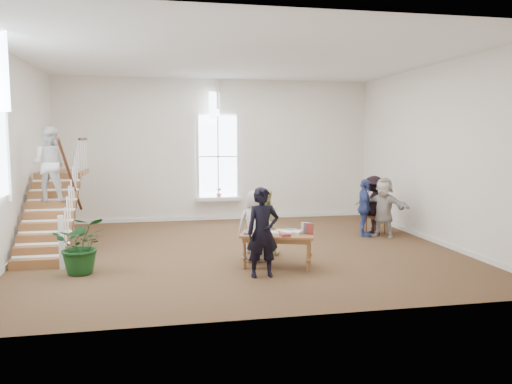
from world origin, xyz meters
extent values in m
plane|color=#44301B|center=(0.00, 0.00, 0.00)|extent=(10.00, 10.00, 0.00)
plane|color=silver|center=(0.00, 4.50, 2.25)|extent=(10.00, 0.00, 10.00)
plane|color=silver|center=(0.00, -4.50, 2.25)|extent=(10.00, 0.00, 10.00)
plane|color=silver|center=(-5.00, 0.00, 2.25)|extent=(0.00, 9.00, 9.00)
plane|color=silver|center=(5.00, 0.00, 2.25)|extent=(0.00, 9.00, 9.00)
plane|color=white|center=(0.00, 0.00, 4.50)|extent=(10.00, 10.00, 0.00)
cube|color=white|center=(0.00, 4.32, 0.70)|extent=(1.45, 0.28, 0.10)
plane|color=white|center=(0.00, 4.44, 2.05)|extent=(2.60, 0.00, 2.60)
plane|color=white|center=(0.00, 4.44, 3.65)|extent=(0.60, 0.60, 0.85)
cube|color=white|center=(0.00, 4.47, 0.06)|extent=(10.00, 0.04, 0.12)
imported|color=pink|center=(0.00, 4.29, 0.90)|extent=(0.17, 0.17, 0.30)
cube|color=brown|center=(-4.35, -0.80, 0.10)|extent=(1.10, 0.30, 0.20)
cube|color=brown|center=(-4.35, -0.50, 0.30)|extent=(1.10, 0.30, 0.20)
cube|color=brown|center=(-4.35, -0.20, 0.50)|extent=(1.10, 0.30, 0.20)
cube|color=brown|center=(-4.35, 0.10, 0.70)|extent=(1.10, 0.30, 0.20)
cube|color=brown|center=(-4.35, 0.40, 0.90)|extent=(1.10, 0.30, 0.20)
cube|color=brown|center=(-4.35, 0.70, 1.10)|extent=(1.10, 0.30, 0.20)
cube|color=brown|center=(-4.35, 1.00, 1.30)|extent=(1.10, 0.30, 0.20)
cube|color=brown|center=(-4.35, 1.30, 1.50)|extent=(1.10, 0.30, 0.20)
cube|color=brown|center=(-4.35, 1.60, 1.70)|extent=(1.10, 0.30, 0.20)
cube|color=brown|center=(-4.35, 2.50, 1.74)|extent=(1.10, 1.20, 0.12)
cube|color=white|center=(-3.86, -0.95, 0.55)|extent=(0.10, 0.10, 1.10)
cylinder|color=#3A1B0F|center=(-3.85, 0.40, 1.75)|extent=(0.07, 2.74, 1.86)
imported|color=silver|center=(-4.35, 0.70, 2.06)|extent=(0.94, 0.79, 1.72)
cube|color=brown|center=(0.49, -1.66, 0.68)|extent=(1.66, 1.21, 0.05)
cube|color=brown|center=(0.49, -1.66, 0.60)|extent=(1.51, 1.05, 0.10)
cylinder|color=brown|center=(-0.21, -1.70, 0.32)|extent=(0.07, 0.07, 0.65)
cylinder|color=brown|center=(1.01, -2.13, 0.32)|extent=(0.07, 0.07, 0.65)
cylinder|color=brown|center=(-0.03, -1.18, 0.32)|extent=(0.07, 0.07, 0.65)
cylinder|color=brown|center=(1.19, -1.62, 0.32)|extent=(0.07, 0.07, 0.65)
cube|color=silver|center=(0.40, -1.70, 0.73)|extent=(0.20, 0.24, 0.05)
cube|color=beige|center=(1.09, -1.61, 0.72)|extent=(0.34, 0.35, 0.03)
cube|color=tan|center=(0.25, -1.60, 0.73)|extent=(0.36, 0.37, 0.06)
cube|color=silver|center=(0.88, -1.76, 0.73)|extent=(0.32, 0.34, 0.06)
cube|color=#4C5972|center=(0.79, -1.53, 0.73)|extent=(0.34, 0.36, 0.05)
cube|color=maroon|center=(0.59, -1.92, 0.73)|extent=(0.19, 0.24, 0.05)
cube|color=white|center=(0.67, -1.76, 0.73)|extent=(0.33, 0.33, 0.06)
cube|color=#BFB299|center=(-0.03, -1.49, 0.72)|extent=(0.37, 0.38, 0.04)
cube|color=silver|center=(0.68, -1.68, 0.72)|extent=(0.26, 0.27, 0.04)
cube|color=beige|center=(0.31, -1.68, 0.72)|extent=(0.22, 0.24, 0.04)
cube|color=tan|center=(0.62, -1.46, 0.72)|extent=(0.30, 0.32, 0.03)
cube|color=silver|center=(0.21, -1.33, 0.73)|extent=(0.32, 0.32, 0.06)
cube|color=#4C5972|center=(-0.10, -1.57, 0.72)|extent=(0.22, 0.29, 0.04)
cube|color=maroon|center=(0.06, -1.77, 0.72)|extent=(0.27, 0.24, 0.05)
cube|color=white|center=(0.42, -1.73, 0.72)|extent=(0.16, 0.21, 0.03)
cube|color=#BFB299|center=(0.88, -1.65, 0.72)|extent=(0.20, 0.23, 0.04)
imported|color=black|center=(0.04, -2.31, 0.87)|extent=(0.65, 0.44, 1.73)
imported|color=beige|center=(0.14, -1.06, 0.78)|extent=(0.84, 0.63, 1.55)
imported|color=#C9C57D|center=(0.44, -0.56, 0.76)|extent=(0.83, 0.70, 1.52)
imported|color=#374484|center=(3.54, 0.98, 0.78)|extent=(0.65, 0.98, 1.55)
imported|color=black|center=(4.00, 1.43, 0.80)|extent=(1.19, 1.04, 1.60)
imported|color=#B4ACA2|center=(4.00, 0.78, 0.81)|extent=(1.37, 1.42, 1.61)
imported|color=#133C15|center=(-3.40, -1.40, 0.57)|extent=(1.09, 0.96, 1.15)
cube|color=#3A1B0F|center=(4.00, 1.25, 0.47)|extent=(0.55, 0.55, 0.05)
cube|color=#3A1B0F|center=(3.94, 1.44, 0.75)|extent=(0.43, 0.17, 0.52)
cylinder|color=#3A1B0F|center=(3.88, 1.03, 0.23)|extent=(0.04, 0.04, 0.46)
cylinder|color=#3A1B0F|center=(4.22, 1.13, 0.23)|extent=(0.04, 0.04, 0.46)
cylinder|color=#3A1B0F|center=(3.78, 1.37, 0.23)|extent=(0.04, 0.04, 0.46)
cylinder|color=#3A1B0F|center=(4.12, 1.47, 0.23)|extent=(0.04, 0.04, 0.46)
camera|label=1|loc=(-1.90, -11.50, 2.70)|focal=35.00mm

